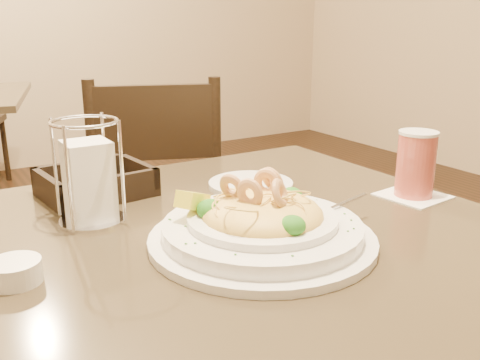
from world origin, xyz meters
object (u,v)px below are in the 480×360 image
main_table (246,348)px  side_plate (251,184)px  butter_ramekin (15,272)px  drink_glass (416,165)px  napkin_caddy (89,179)px  dining_chair_near (157,205)px  bread_basket (96,185)px  pasta_bowl (262,224)px

main_table → side_plate: 0.34m
butter_ramekin → drink_glass: bearing=-2.5°
napkin_caddy → side_plate: size_ratio=1.02×
butter_ramekin → side_plate: bearing=20.9°
dining_chair_near → bread_basket: bearing=78.4°
bread_basket → dining_chair_near: bearing=56.9°
side_plate → napkin_caddy: bearing=-176.3°
bread_basket → side_plate: bread_basket is taller
drink_glass → butter_ramekin: drink_glass is taller
dining_chair_near → pasta_bowl: dining_chair_near is taller
pasta_bowl → napkin_caddy: (-0.20, 0.24, 0.05)m
dining_chair_near → bread_basket: (-0.36, -0.55, 0.27)m
napkin_caddy → main_table: bearing=-38.0°
pasta_bowl → napkin_caddy: napkin_caddy is taller
main_table → napkin_caddy: size_ratio=4.92×
side_plate → drink_glass: bearing=-43.0°
dining_chair_near → napkin_caddy: size_ratio=5.08×
drink_glass → butter_ramekin: (-0.74, 0.03, -0.05)m
drink_glass → napkin_caddy: (-0.59, 0.20, 0.01)m
pasta_bowl → bread_basket: size_ratio=1.82×
main_table → butter_ramekin: size_ratio=12.58×
pasta_bowl → drink_glass: (0.39, 0.03, 0.03)m
bread_basket → main_table: bearing=-62.2°
dining_chair_near → pasta_bowl: 0.99m
side_plate → butter_ramekin: butter_ramekin is taller
main_table → drink_glass: bearing=-5.4°
butter_ramekin → main_table: bearing=0.3°
napkin_caddy → butter_ramekin: (-0.16, -0.17, -0.06)m
dining_chair_near → napkin_caddy: (-0.41, -0.69, 0.33)m
drink_glass → side_plate: (-0.24, 0.23, -0.06)m
drink_glass → side_plate: drink_glass is taller
pasta_bowl → side_plate: (0.15, 0.26, -0.03)m
drink_glass → bread_basket: (-0.54, 0.34, -0.05)m
drink_glass → main_table: bearing=174.6°
napkin_caddy → side_plate: napkin_caddy is taller
side_plate → bread_basket: bearing=158.1°
drink_glass → butter_ramekin: 0.75m
drink_glass → pasta_bowl: bearing=-175.1°
dining_chair_near → napkin_caddy: 0.87m
main_table → napkin_caddy: napkin_caddy is taller
bread_basket → side_plate: size_ratio=1.23×
dining_chair_near → drink_glass: size_ratio=6.98×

